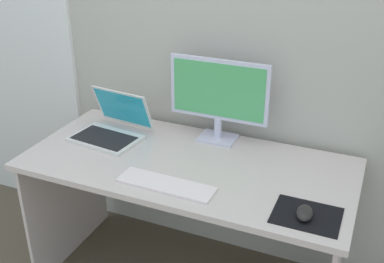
# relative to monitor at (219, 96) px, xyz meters

# --- Properties ---
(wall_back) EXTENTS (6.00, 0.04, 2.50)m
(wall_back) POSITION_rel_monitor_xyz_m (-0.05, 0.13, 0.30)
(wall_back) COLOR #B3B1A4
(wall_back) RESTS_ON ground_plane
(door_left) EXTENTS (0.82, 0.02, 2.02)m
(door_left) POSITION_rel_monitor_xyz_m (-1.31, 0.10, 0.06)
(door_left) COLOR white
(door_left) RESTS_ON ground_plane
(desk) EXTENTS (1.49, 0.70, 0.72)m
(desk) POSITION_rel_monitor_xyz_m (-0.05, -0.27, -0.37)
(desk) COLOR beige
(desk) RESTS_ON ground_plane
(monitor) EXTENTS (0.49, 0.14, 0.41)m
(monitor) POSITION_rel_monitor_xyz_m (0.00, 0.00, 0.00)
(monitor) COLOR silver
(monitor) RESTS_ON desk
(laptop) EXTENTS (0.36, 0.34, 0.22)m
(laptop) POSITION_rel_monitor_xyz_m (-0.50, -0.18, -0.19)
(laptop) COLOR silver
(laptop) RESTS_ON desk
(keyboard_external) EXTENTS (0.42, 0.13, 0.01)m
(keyboard_external) POSITION_rel_monitor_xyz_m (-0.05, -0.48, -0.23)
(keyboard_external) COLOR white
(keyboard_external) RESTS_ON desk
(mousepad) EXTENTS (0.25, 0.20, 0.00)m
(mousepad) POSITION_rel_monitor_xyz_m (0.53, -0.46, -0.23)
(mousepad) COLOR black
(mousepad) RESTS_ON desk
(mouse) EXTENTS (0.07, 0.11, 0.04)m
(mouse) POSITION_rel_monitor_xyz_m (0.52, -0.48, -0.21)
(mouse) COLOR black
(mouse) RESTS_ON mousepad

